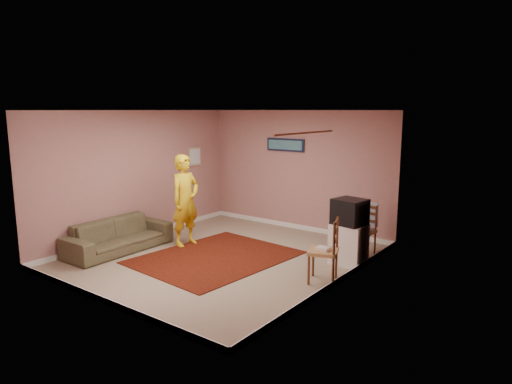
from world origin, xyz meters
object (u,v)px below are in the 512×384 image
Objects in this scene: chair_a at (362,225)px; person at (185,200)px; chair_b at (323,243)px; tv_cabinet at (349,244)px; crt_tv at (350,212)px; sofa at (119,236)px.

person is at bearing -150.54° from chair_a.
tv_cabinet is at bearing 163.04° from chair_b.
tv_cabinet is 1.22× the size of chair_b.
chair_b reaches higher than chair_a.
person is at bearing -154.33° from crt_tv.
sofa is at bearing -96.46° from chair_b.
tv_cabinet reaches higher than sofa.
chair_a is 3.36m from person.
crt_tv is at bearing -72.21° from person.
crt_tv is 1.05m from chair_b.
crt_tv is at bearing -64.19° from sofa.
chair_a is at bearing 162.28° from chair_b.
chair_b is at bearing -77.14° from crt_tv.
chair_a is (-0.01, 0.57, 0.21)m from tv_cabinet.
chair_b reaches higher than sofa.
crt_tv is at bearing 170.28° from tv_cabinet.
chair_b is (0.05, -1.00, 0.26)m from tv_cabinet.
crt_tv reaches higher than tv_cabinet.
person reaches higher than chair_a.
tv_cabinet is at bearing -72.25° from person.
tv_cabinet is 1.39× the size of chair_a.
crt_tv is 1.02× the size of chair_b.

